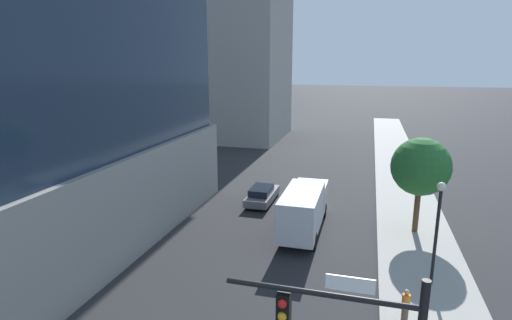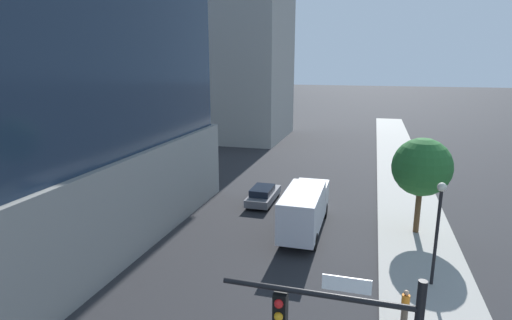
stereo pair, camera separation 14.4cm
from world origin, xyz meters
TOP-DOWN VIEW (x-y plane):
  - sidewalk at (8.90, 20.00)m, footprint 4.75×120.00m
  - construction_building at (-13.89, 53.70)m, footprint 15.26×23.95m
  - street_lamp at (9.08, 16.05)m, footprint 0.44×0.44m
  - street_tree at (8.91, 22.74)m, footprint 3.72×3.72m
  - car_gray at (-2.35, 25.89)m, footprint 1.84×4.71m
  - box_truck at (1.80, 20.93)m, footprint 2.28×7.99m
  - pedestrian_orange_shirt at (7.51, 12.10)m, footprint 0.34×0.34m

SIDE VIEW (x-z plane):
  - sidewalk at x=8.90m, z-range 0.00..0.15m
  - car_gray at x=-2.35m, z-range 0.00..1.38m
  - pedestrian_orange_shirt at x=7.51m, z-range 0.17..1.83m
  - box_truck at x=1.80m, z-range 0.21..3.35m
  - street_lamp at x=9.08m, z-range 1.02..6.34m
  - street_tree at x=8.91m, z-range 1.41..7.69m
  - construction_building at x=-13.89m, z-range -2.89..37.97m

